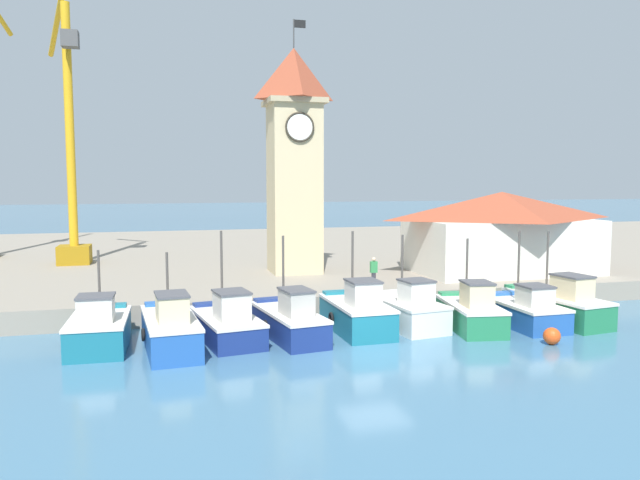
{
  "coord_description": "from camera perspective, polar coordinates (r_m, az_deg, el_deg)",
  "views": [
    {
      "loc": [
        -7.79,
        -21.7,
        6.54
      ],
      "look_at": [
        -0.0,
        8.21,
        3.5
      ],
      "focal_mm": 35.0,
      "sensor_mm": 36.0,
      "label": 1
    }
  ],
  "objects": [
    {
      "name": "dock_worker_near_tower",
      "position": [
        31.25,
        4.93,
        -2.99
      ],
      "size": [
        0.34,
        0.22,
        1.62
      ],
      "color": "#33333D",
      "rests_on": "quay_wharf"
    },
    {
      "name": "fishing_boat_right_inner",
      "position": [
        28.16,
        13.61,
        -6.41
      ],
      "size": [
        2.51,
        4.67,
        3.91
      ],
      "color": "#237A4C",
      "rests_on": "ground"
    },
    {
      "name": "ground_plane",
      "position": [
        23.96,
        5.04,
        -10.24
      ],
      "size": [
        300.0,
        300.0,
        0.0
      ],
      "primitive_type": "plane",
      "color": "teal"
    },
    {
      "name": "fishing_boat_center",
      "position": [
        26.94,
        3.41,
        -6.66
      ],
      "size": [
        2.25,
        4.7,
        4.28
      ],
      "color": "#196B7F",
      "rests_on": "ground"
    },
    {
      "name": "warehouse_right",
      "position": [
        38.51,
        16.22,
        0.8
      ],
      "size": [
        10.64,
        6.72,
        4.75
      ],
      "color": "silver",
      "rests_on": "quay_wharf"
    },
    {
      "name": "port_crane_far",
      "position": [
        43.35,
        -21.83,
        6.38
      ],
      "size": [
        2.94,
        7.3,
        17.77
      ],
      "color": "#976E11",
      "rests_on": "quay_wharf"
    },
    {
      "name": "mooring_buoy",
      "position": [
        26.58,
        20.44,
        -8.23
      ],
      "size": [
        0.68,
        0.68,
        0.68
      ],
      "primitive_type": "sphere",
      "color": "#E54C19",
      "rests_on": "ground"
    },
    {
      "name": "fishing_boat_mid_left",
      "position": [
        25.89,
        -2.82,
        -7.34
      ],
      "size": [
        2.53,
        5.3,
        4.18
      ],
      "color": "navy",
      "rests_on": "ground"
    },
    {
      "name": "fishing_boat_far_left",
      "position": [
        25.69,
        -19.56,
        -7.67
      ],
      "size": [
        2.32,
        4.23,
        3.78
      ],
      "color": "#196B7F",
      "rests_on": "ground"
    },
    {
      "name": "fishing_boat_left_inner",
      "position": [
        25.8,
        -8.52,
        -7.51
      ],
      "size": [
        2.81,
        5.14,
        4.42
      ],
      "color": "navy",
      "rests_on": "ground"
    },
    {
      "name": "quay_wharf",
      "position": [
        48.91,
        -5.31,
        -1.48
      ],
      "size": [
        120.0,
        40.0,
        1.03
      ],
      "primitive_type": "cube",
      "color": "gray",
      "rests_on": "ground"
    },
    {
      "name": "fishing_boat_right_outer",
      "position": [
        29.38,
        18.21,
        -6.17
      ],
      "size": [
        2.2,
        4.35,
        4.21
      ],
      "color": "#2356A8",
      "rests_on": "ground"
    },
    {
      "name": "fishing_boat_far_right",
      "position": [
        30.71,
        20.88,
        -5.55
      ],
      "size": [
        2.74,
        5.47,
        4.11
      ],
      "color": "#237A4C",
      "rests_on": "ground"
    },
    {
      "name": "fishing_boat_mid_right",
      "position": [
        27.83,
        8.05,
        -6.4
      ],
      "size": [
        2.6,
        4.33,
        4.07
      ],
      "color": "silver",
      "rests_on": "ground"
    },
    {
      "name": "clock_tower",
      "position": [
        36.74,
        -2.37,
        7.85
      ],
      "size": [
        3.33,
        3.33,
        14.62
      ],
      "color": "beige",
      "rests_on": "quay_wharf"
    },
    {
      "name": "fishing_boat_left_outer",
      "position": [
        24.79,
        -13.53,
        -7.91
      ],
      "size": [
        2.31,
        5.35,
        3.69
      ],
      "color": "#2356A8",
      "rests_on": "ground"
    }
  ]
}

